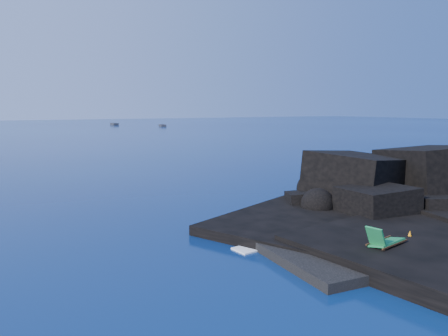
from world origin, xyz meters
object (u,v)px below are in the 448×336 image
(marker_cone, at_px, (410,237))
(distant_boat_a, at_px, (114,125))
(sunbather, at_px, (408,234))
(deck_chair, at_px, (387,236))
(distant_boat_b, at_px, (162,126))

(marker_cone, distance_m, distant_boat_a, 130.27)
(sunbather, distance_m, marker_cone, 0.68)
(deck_chair, xyz_separation_m, distant_boat_b, (37.57, 110.93, -0.95))
(marker_cone, bearing_deg, deck_chair, -170.38)
(sunbather, height_order, distant_boat_b, sunbather)
(sunbather, distance_m, distant_boat_a, 129.73)
(marker_cone, bearing_deg, distant_boat_b, 72.03)
(deck_chair, height_order, distant_boat_a, deck_chair)
(deck_chair, distance_m, marker_cone, 1.76)
(deck_chair, height_order, distant_boat_b, deck_chair)
(deck_chair, xyz_separation_m, marker_cone, (1.69, 0.29, -0.36))
(marker_cone, xyz_separation_m, distant_boat_b, (35.88, 110.64, -0.60))
(distant_boat_b, bearing_deg, deck_chair, -97.06)
(distant_boat_a, distance_m, distant_boat_b, 19.34)
(deck_chair, height_order, sunbather, deck_chair)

